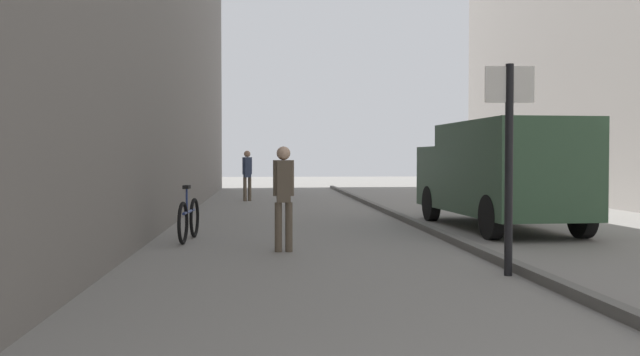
{
  "coord_description": "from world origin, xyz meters",
  "views": [
    {
      "loc": [
        -1.64,
        -1.2,
        1.46
      ],
      "look_at": [
        -0.68,
        10.79,
        1.1
      ],
      "focal_mm": 39.44,
      "sensor_mm": 36.0,
      "label": 1
    }
  ],
  "objects_px": {
    "pedestrian_mid_block": "(247,172)",
    "street_sign_post": "(509,150)",
    "delivery_van": "(499,171)",
    "bicycle_leaning": "(189,219)",
    "pedestrian_main_foreground": "(284,191)"
  },
  "relations": [
    {
      "from": "pedestrian_main_foreground",
      "to": "pedestrian_mid_block",
      "type": "height_order",
      "value": "pedestrian_mid_block"
    },
    {
      "from": "pedestrian_mid_block",
      "to": "bicycle_leaning",
      "type": "bearing_deg",
      "value": -114.47
    },
    {
      "from": "pedestrian_mid_block",
      "to": "street_sign_post",
      "type": "xyz_separation_m",
      "value": [
        3.55,
        -15.19,
        0.57
      ]
    },
    {
      "from": "delivery_van",
      "to": "bicycle_leaning",
      "type": "distance_m",
      "value": 6.35
    },
    {
      "from": "pedestrian_main_foreground",
      "to": "pedestrian_mid_block",
      "type": "distance_m",
      "value": 12.81
    },
    {
      "from": "delivery_van",
      "to": "bicycle_leaning",
      "type": "xyz_separation_m",
      "value": [
        -6.09,
        -1.63,
        -0.79
      ]
    },
    {
      "from": "delivery_van",
      "to": "bicycle_leaning",
      "type": "bearing_deg",
      "value": -167.82
    },
    {
      "from": "pedestrian_main_foreground",
      "to": "delivery_van",
      "type": "height_order",
      "value": "delivery_van"
    },
    {
      "from": "bicycle_leaning",
      "to": "street_sign_post",
      "type": "bearing_deg",
      "value": -37.91
    },
    {
      "from": "pedestrian_mid_block",
      "to": "street_sign_post",
      "type": "relative_size",
      "value": 0.65
    },
    {
      "from": "street_sign_post",
      "to": "bicycle_leaning",
      "type": "relative_size",
      "value": 1.47
    },
    {
      "from": "bicycle_leaning",
      "to": "pedestrian_mid_block",
      "type": "bearing_deg",
      "value": 90.92
    },
    {
      "from": "pedestrian_main_foreground",
      "to": "bicycle_leaning",
      "type": "distance_m",
      "value": 2.31
    },
    {
      "from": "street_sign_post",
      "to": "pedestrian_main_foreground",
      "type": "bearing_deg",
      "value": -37.16
    },
    {
      "from": "delivery_van",
      "to": "street_sign_post",
      "type": "relative_size",
      "value": 2.09
    }
  ]
}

